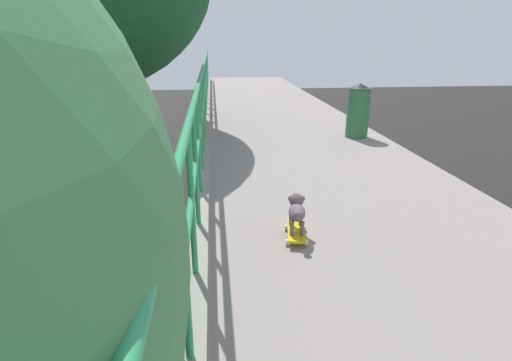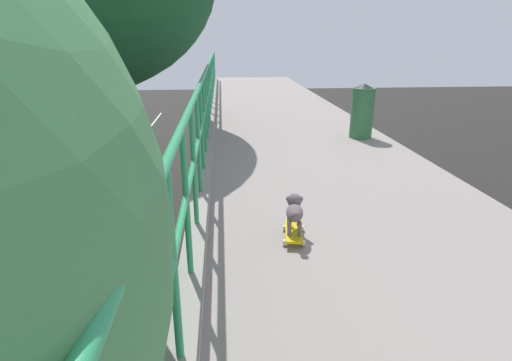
{
  "view_description": "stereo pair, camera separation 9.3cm",
  "coord_description": "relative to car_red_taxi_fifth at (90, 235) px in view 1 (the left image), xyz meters",
  "views": [
    {
      "loc": [
        -0.08,
        -2.6,
        7.42
      ],
      "look_at": [
        0.38,
        1.67,
        5.89
      ],
      "focal_mm": 28.17,
      "sensor_mm": 36.0,
      "label": 1
    },
    {
      "loc": [
        0.01,
        -2.6,
        7.42
      ],
      "look_at": [
        0.38,
        1.67,
        5.89
      ],
      "focal_mm": 28.17,
      "sensor_mm": 36.0,
      "label": 2
    }
  ],
  "objects": [
    {
      "name": "green_railing",
      "position": [
        4.45,
        -11.01,
        5.28
      ],
      "size": [
        0.2,
        31.5,
        1.22
      ],
      "color": "gray",
      "rests_on": "overpass_deck"
    },
    {
      "name": "overpass_deck",
      "position": [
        6.09,
        -11.01,
        4.81
      ],
      "size": [
        3.39,
        33.15,
        0.39
      ],
      "color": "gray",
      "rests_on": "bridge_pier"
    },
    {
      "name": "city_bus",
      "position": [
        -3.49,
        11.51,
        1.11
      ],
      "size": [
        2.55,
        10.25,
        3.14
      ],
      "color": "beige",
      "rests_on": "ground"
    },
    {
      "name": "small_dog",
      "position": [
        5.34,
        -10.33,
        5.28
      ],
      "size": [
        0.19,
        0.39,
        0.31
      ],
      "color": "#6A585F",
      "rests_on": "toy_skateboard"
    },
    {
      "name": "litter_bin",
      "position": [
        7.25,
        -6.53,
        5.5
      ],
      "size": [
        0.41,
        0.41,
        0.98
      ],
      "color": "#316C42",
      "rests_on": "overpass_deck"
    },
    {
      "name": "bridge_pier",
      "position": [
        6.09,
        -8.49,
        1.97
      ],
      "size": [
        1.23,
        1.23,
        5.29
      ],
      "primitive_type": "cylinder",
      "color": "slate",
      "rests_on": "ground"
    },
    {
      "name": "car_red_taxi_fifth",
      "position": [
        0.0,
        0.0,
        0.0
      ],
      "size": [
        1.98,
        4.02,
        1.52
      ],
      "color": "red",
      "rests_on": "ground"
    },
    {
      "name": "toy_skateboard",
      "position": [
        5.34,
        -10.35,
        5.07
      ],
      "size": [
        0.25,
        0.47,
        0.08
      ],
      "color": "yellow",
      "rests_on": "overpass_deck"
    }
  ]
}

